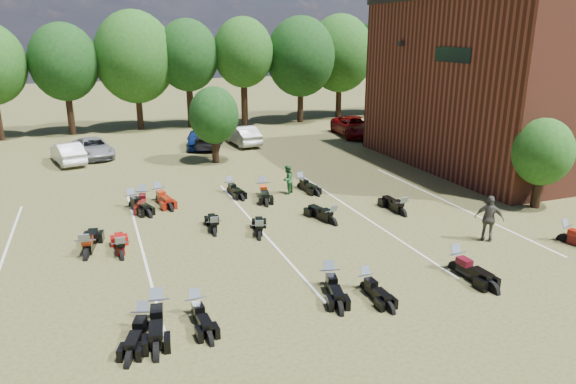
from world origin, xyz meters
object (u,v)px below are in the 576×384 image
motorcycle_3 (366,290)px  motorcycle_7 (122,258)px  person_green (287,180)px  motorcycle_0 (158,320)px  person_grey (489,219)px  car_4 (197,140)px  motorcycle_14 (144,204)px

motorcycle_3 → motorcycle_7: (-7.39, 5.54, 0.00)m
motorcycle_3 → person_green: bearing=82.3°
motorcycle_0 → motorcycle_7: size_ratio=1.12×
motorcycle_0 → person_green: bearing=60.7°
motorcycle_0 → motorcycle_3: size_ratio=1.23×
person_grey → motorcycle_7: size_ratio=0.87×
car_4 → motorcycle_3: (0.86, -23.73, -0.64)m
person_green → motorcycle_7: size_ratio=0.70×
person_grey → motorcycle_14: 16.11m
person_green → person_grey: 10.41m
person_green → motorcycle_14: size_ratio=0.66×
motorcycle_0 → motorcycle_3: 6.70m
motorcycle_3 → motorcycle_14: motorcycle_14 is taller
person_grey → motorcycle_0: person_grey is taller
person_green → motorcycle_7: person_green is taller
person_green → motorcycle_3: bearing=39.8°
person_green → motorcycle_3: (-1.34, -10.87, -0.78)m
car_4 → motorcycle_0: size_ratio=1.52×
motorcycle_3 → motorcycle_14: bearing=116.0°
motorcycle_0 → motorcycle_7: motorcycle_0 is taller
person_green → person_grey: bearing=77.8°
motorcycle_0 → motorcycle_14: motorcycle_0 is taller
person_grey → motorcycle_7: person_grey is taller
person_green → person_grey: person_grey is taller
motorcycle_0 → motorcycle_14: size_ratio=1.04×
person_green → motorcycle_14: (-7.30, 0.98, -0.78)m
motorcycle_3 → motorcycle_7: motorcycle_7 is taller
motorcycle_7 → motorcycle_14: size_ratio=0.94×
motorcycle_0 → motorcycle_14: 11.35m
car_4 → motorcycle_14: (-5.10, -11.87, -0.64)m
person_green → motorcycle_14: 7.41m
person_green → motorcycle_0: bearing=9.0°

